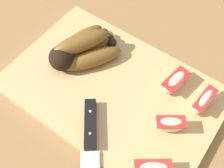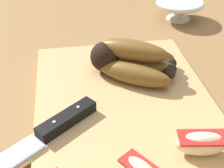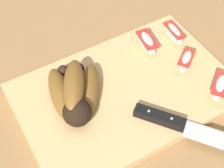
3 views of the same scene
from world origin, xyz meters
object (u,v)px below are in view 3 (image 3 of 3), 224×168
chefs_knife (184,126)px  apple_wedge_extra (174,34)px  apple_wedge_middle (220,87)px  apple_wedge_near (186,61)px  apple_wedge_far (147,43)px  banana_bunch (75,93)px

chefs_knife → apple_wedge_extra: 0.24m
chefs_knife → apple_wedge_middle: (-0.11, -0.03, 0.01)m
apple_wedge_middle → apple_wedge_extra: size_ratio=1.03×
apple_wedge_extra → chefs_knife: bearing=58.7°
apple_wedge_near → apple_wedge_far: bearing=-67.1°
banana_bunch → chefs_knife: banana_bunch is taller
chefs_knife → apple_wedge_far: 0.22m
apple_wedge_middle → apple_wedge_far: 0.19m
apple_wedge_extra → apple_wedge_middle: bearing=85.8°
chefs_knife → apple_wedge_extra: apple_wedge_extra is taller
banana_bunch → apple_wedge_far: 0.21m
apple_wedge_middle → apple_wedge_near: bearing=-79.2°
apple_wedge_near → banana_bunch: bearing=-9.2°
chefs_knife → apple_wedge_near: apple_wedge_near is taller
apple_wedge_middle → banana_bunch: bearing=-26.2°
apple_wedge_far → apple_wedge_extra: apple_wedge_extra is taller
banana_bunch → apple_wedge_extra: (-0.27, -0.04, -0.01)m
apple_wedge_far → apple_wedge_extra: bearing=172.9°
banana_bunch → apple_wedge_extra: bearing=-171.0°
banana_bunch → apple_wedge_far: size_ratio=2.20×
banana_bunch → apple_wedge_extra: banana_bunch is taller
chefs_knife → apple_wedge_extra: bearing=-121.3°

